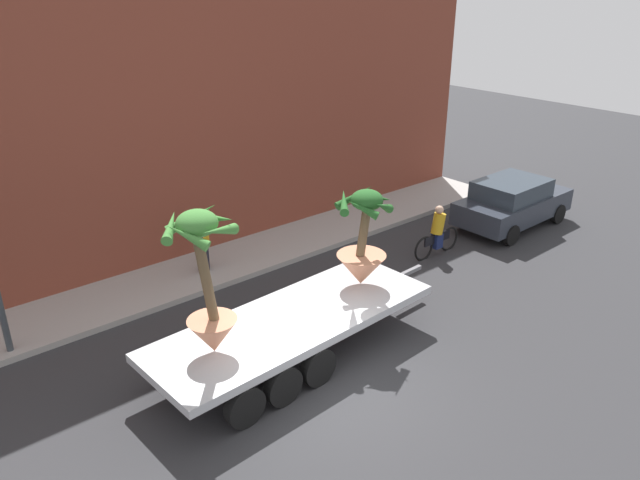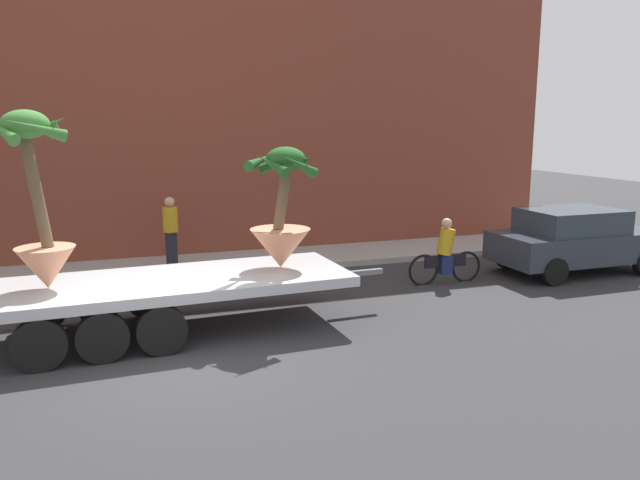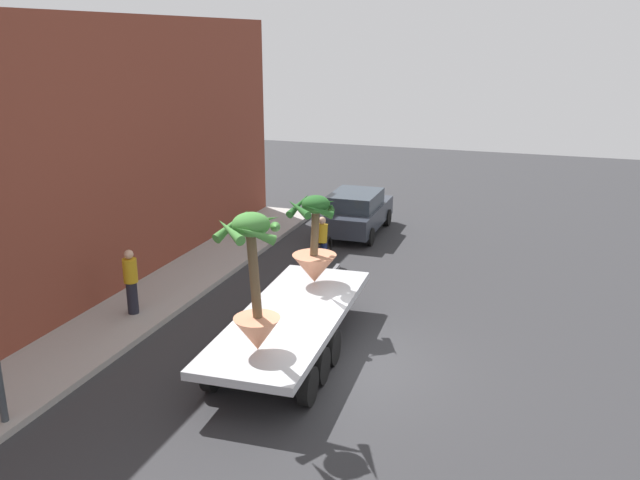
{
  "view_description": "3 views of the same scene",
  "coord_description": "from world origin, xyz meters",
  "views": [
    {
      "loc": [
        -6.55,
        -7.33,
        7.52
      ],
      "look_at": [
        1.62,
        2.37,
        1.95
      ],
      "focal_mm": 34.25,
      "sensor_mm": 36.0,
      "label": 1
    },
    {
      "loc": [
        -0.79,
        -9.36,
        3.68
      ],
      "look_at": [
        3.01,
        1.75,
        1.41
      ],
      "focal_mm": 34.8,
      "sensor_mm": 36.0,
      "label": 2
    },
    {
      "loc": [
        -12.96,
        -3.8,
        7.02
      ],
      "look_at": [
        2.92,
        1.67,
        1.87
      ],
      "focal_mm": 37.64,
      "sensor_mm": 36.0,
      "label": 3
    }
  ],
  "objects": [
    {
      "name": "building_facade",
      "position": [
        0.0,
        7.8,
        3.79
      ],
      "size": [
        24.0,
        1.2,
        7.57
      ],
      "primitive_type": "cube",
      "color": "brown",
      "rests_on": "ground"
    },
    {
      "name": "pedestrian_near_gate",
      "position": [
        0.58,
        5.96,
        1.04
      ],
      "size": [
        0.36,
        0.36,
        1.71
      ],
      "color": "black",
      "rests_on": "sidewalk"
    },
    {
      "name": "cyclist",
      "position": [
        6.4,
        2.8,
        0.67
      ],
      "size": [
        1.84,
        0.35,
        1.54
      ],
      "color": "black",
      "rests_on": "ground"
    },
    {
      "name": "parked_car",
      "position": [
        9.92,
        2.69,
        0.83
      ],
      "size": [
        4.14,
        1.96,
        1.58
      ],
      "color": "#2D333D",
      "rests_on": "ground"
    },
    {
      "name": "flatbed_trailer",
      "position": [
        -0.2,
        1.37,
        0.77
      ],
      "size": [
        7.42,
        2.52,
        0.98
      ],
      "color": "#B7BABF",
      "rests_on": "ground"
    },
    {
      "name": "potted_palm_middle",
      "position": [
        2.2,
        1.57,
        1.85
      ],
      "size": [
        1.38,
        1.38,
        2.24
      ],
      "color": "tan",
      "rests_on": "flatbed_trailer"
    },
    {
      "name": "ground_plane",
      "position": [
        0.0,
        0.0,
        0.0
      ],
      "size": [
        60.0,
        60.0,
        0.0
      ],
      "primitive_type": "plane",
      "color": "#2D2D30"
    },
    {
      "name": "sidewalk",
      "position": [
        0.0,
        6.1,
        0.07
      ],
      "size": [
        24.0,
        2.2,
        0.15
      ],
      "primitive_type": "cube",
      "color": "#A39E99",
      "rests_on": "ground"
    },
    {
      "name": "potted_palm_rear",
      "position": [
        -1.88,
        1.36,
        2.27
      ],
      "size": [
        1.36,
        1.4,
        2.87
      ],
      "color": "tan",
      "rests_on": "flatbed_trailer"
    }
  ]
}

